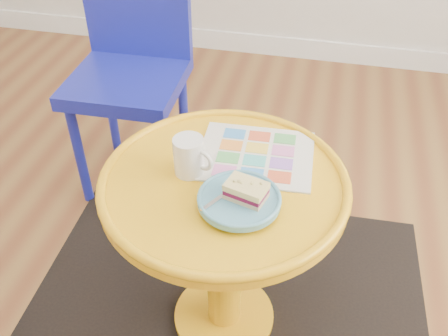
% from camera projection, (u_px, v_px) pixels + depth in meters
% --- Properties ---
extents(floor, '(4.00, 4.00, 0.00)m').
position_uv_depth(floor, '(131.00, 326.00, 1.61)').
color(floor, brown).
rests_on(floor, ground).
extents(room_walls, '(4.00, 4.00, 4.00)m').
position_uv_depth(room_walls, '(15.00, 109.00, 2.49)').
color(room_walls, silver).
rests_on(room_walls, ground).
extents(rug, '(1.34, 1.15, 0.01)m').
position_uv_depth(rug, '(224.00, 317.00, 1.63)').
color(rug, black).
rests_on(rug, ground).
extents(side_table, '(0.63, 0.63, 0.60)m').
position_uv_depth(side_table, '(224.00, 227.00, 1.36)').
color(side_table, '#EBA613').
rests_on(side_table, ground).
extents(chair, '(0.42, 0.42, 0.93)m').
position_uv_depth(chair, '(132.00, 59.00, 1.89)').
color(chair, '#181E9C').
rests_on(chair, ground).
extents(newspaper, '(0.31, 0.27, 0.01)m').
position_uv_depth(newspaper, '(256.00, 155.00, 1.33)').
color(newspaper, silver).
rests_on(newspaper, side_table).
extents(mug, '(0.11, 0.08, 0.10)m').
position_uv_depth(mug, '(190.00, 155.00, 1.24)').
color(mug, silver).
rests_on(mug, side_table).
extents(plate, '(0.20, 0.20, 0.02)m').
position_uv_depth(plate, '(239.00, 200.00, 1.17)').
color(plate, '#5396B1').
rests_on(plate, newspaper).
extents(cake_slice, '(0.11, 0.09, 0.04)m').
position_uv_depth(cake_slice, '(246.00, 191.00, 1.15)').
color(cake_slice, '#D3BC8C').
rests_on(cake_slice, plate).
extents(fork, '(0.09, 0.13, 0.00)m').
position_uv_depth(fork, '(225.00, 194.00, 1.17)').
color(fork, silver).
rests_on(fork, plate).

